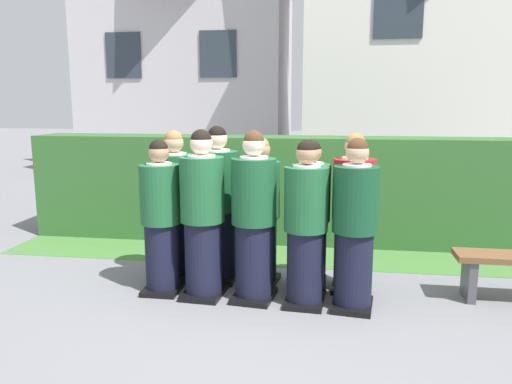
{
  "coord_description": "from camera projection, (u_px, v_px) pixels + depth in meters",
  "views": [
    {
      "loc": [
        0.73,
        -4.68,
        1.95
      ],
      "look_at": [
        0.0,
        0.24,
        1.05
      ],
      "focal_mm": 34.97,
      "sensor_mm": 36.0,
      "label": 1
    }
  ],
  "objects": [
    {
      "name": "student_front_row_0",
      "position": [
        161.0,
        221.0,
        5.09
      ],
      "size": [
        0.41,
        0.5,
        1.58
      ],
      "color": "black",
      "rests_on": "ground"
    },
    {
      "name": "student_rear_row_3",
      "position": [
        310.0,
        218.0,
        5.24
      ],
      "size": [
        0.41,
        0.49,
        1.57
      ],
      "color": "black",
      "rests_on": "ground"
    },
    {
      "name": "lawn_strip",
      "position": [
        270.0,
        255.0,
        6.42
      ],
      "size": [
        7.0,
        0.9,
        0.01
      ],
      "primitive_type": "cube",
      "color": "#477A38",
      "rests_on": "ground"
    },
    {
      "name": "student_rear_row_1",
      "position": [
        218.0,
        208.0,
        5.44
      ],
      "size": [
        0.44,
        0.53,
        1.7
      ],
      "color": "black",
      "rests_on": "ground"
    },
    {
      "name": "school_building_main",
      "position": [
        458.0,
        5.0,
        10.69
      ],
      "size": [
        6.77,
        3.74,
        7.83
      ],
      "color": "silver",
      "rests_on": "ground"
    },
    {
      "name": "student_rear_row_2",
      "position": [
        260.0,
        215.0,
        5.33
      ],
      "size": [
        0.42,
        0.53,
        1.59
      ],
      "color": "black",
      "rests_on": "ground"
    },
    {
      "name": "student_in_red_blazer",
      "position": [
        353.0,
        217.0,
        5.13
      ],
      "size": [
        0.43,
        0.54,
        1.65
      ],
      "color": "black",
      "rests_on": "ground"
    },
    {
      "name": "student_front_row_4",
      "position": [
        355.0,
        229.0,
        4.66
      ],
      "size": [
        0.43,
        0.51,
        1.63
      ],
      "color": "black",
      "rests_on": "ground"
    },
    {
      "name": "hedge",
      "position": [
        277.0,
        189.0,
        7.07
      ],
      "size": [
        7.0,
        0.7,
        1.47
      ],
      "color": "#33662D",
      "rests_on": "ground"
    },
    {
      "name": "student_rear_row_0",
      "position": [
        176.0,
        208.0,
        5.52
      ],
      "size": [
        0.43,
        0.54,
        1.65
      ],
      "color": "black",
      "rests_on": "ground"
    },
    {
      "name": "school_building_annex",
      "position": [
        192.0,
        51.0,
        14.03
      ],
      "size": [
        5.62,
        4.26,
        6.56
      ],
      "color": "silver",
      "rests_on": "ground"
    },
    {
      "name": "ground_plane",
      "position": [
        253.0,
        299.0,
        5.01
      ],
      "size": [
        60.0,
        60.0,
        0.0
      ],
      "primitive_type": "plane",
      "color": "slate"
    },
    {
      "name": "student_front_row_1",
      "position": [
        203.0,
        218.0,
        4.96
      ],
      "size": [
        0.44,
        0.51,
        1.69
      ],
      "color": "black",
      "rests_on": "ground"
    },
    {
      "name": "student_front_row_2",
      "position": [
        254.0,
        221.0,
        4.88
      ],
      "size": [
        0.44,
        0.55,
        1.69
      ],
      "color": "black",
      "rests_on": "ground"
    },
    {
      "name": "student_front_row_3",
      "position": [
        306.0,
        228.0,
        4.76
      ],
      "size": [
        0.42,
        0.48,
        1.61
      ],
      "color": "black",
      "rests_on": "ground"
    }
  ]
}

